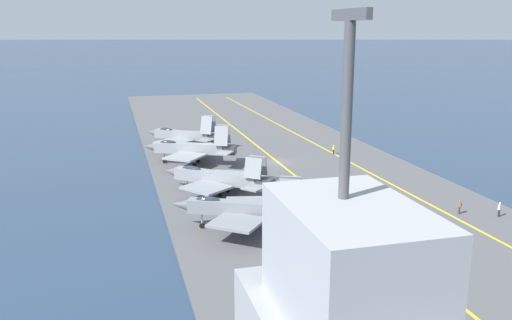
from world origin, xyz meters
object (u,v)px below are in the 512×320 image
Objects in this scene: crew_blue_vest at (427,216)px; parked_jet_third at (192,148)px; crew_brown_vest at (460,206)px; parked_jet_fourth at (185,135)px; crew_white_vest at (499,209)px; parked_jet_nearest at (244,208)px; crew_yellow_vest at (334,149)px; parked_jet_second at (219,178)px.

parked_jet_third is at bearing 32.43° from crew_blue_vest.
crew_blue_vest is at bearing 108.98° from crew_brown_vest.
crew_blue_vest is (-1.94, 5.65, -0.02)m from crew_brown_vest.
parked_jet_fourth is at bearing 24.14° from crew_blue_vest.
crew_blue_vest is (-47.73, -21.39, -1.42)m from parked_jet_fourth.
parked_jet_third is at bearing 42.27° from crew_white_vest.
parked_jet_nearest is at bearing -178.00° from parked_jet_third.
crew_yellow_vest is 0.98× the size of crew_brown_vest.
crew_blue_vest is 0.94× the size of crew_white_vest.
parked_jet_third reaches higher than crew_brown_vest.
parked_jet_third reaches higher than crew_blue_vest.
parked_jet_fourth is at bearing 32.93° from crew_white_vest.
parked_jet_nearest is 31.43m from parked_jet_third.
parked_jet_fourth is (13.07, -0.63, -0.34)m from parked_jet_third.
parked_jet_fourth reaches higher than parked_jet_second.
crew_blue_vest is at bearing -129.88° from parked_jet_second.
parked_jet_fourth reaches higher than crew_yellow_vest.
crew_white_vest is at bearing -120.00° from parked_jet_second.
crew_brown_vest is at bearing 62.11° from crew_white_vest.
parked_jet_second is 8.76× the size of crew_brown_vest.
crew_brown_vest is (-33.41, -2.23, 0.02)m from crew_yellow_vest.
crew_yellow_vest is 35.52m from crew_blue_vest.
parked_jet_second is 8.41× the size of crew_white_vest.
crew_white_vest reaches higher than crew_yellow_vest.
parked_jet_third reaches higher than crew_yellow_vest.
crew_white_vest is (-47.88, -31.01, -1.36)m from parked_jet_fourth.
crew_brown_vest reaches higher than crew_blue_vest.
parked_jet_nearest is 14.24m from parked_jet_second.
parked_jet_fourth is at bearing 63.50° from crew_yellow_vest.
parked_jet_fourth is at bearing 0.91° from parked_jet_second.
crew_yellow_vest is (32.11, -24.35, -1.72)m from parked_jet_nearest.
parked_jet_second is at bearing -179.09° from parked_jet_fourth.
parked_jet_nearest reaches higher than parked_jet_fourth.
parked_jet_third is 1.08× the size of parked_jet_fourth.
parked_jet_fourth is 8.55× the size of crew_blue_vest.
parked_jet_fourth is at bearing 0.60° from parked_jet_nearest.
parked_jet_nearest is 1.07× the size of parked_jet_fourth.
crew_blue_vest is at bearing -98.81° from parked_jet_nearest.
parked_jet_fourth reaches higher than crew_brown_vest.
parked_jet_second is 8.96× the size of crew_yellow_vest.
parked_jet_second is 27.29m from crew_blue_vest.
crew_white_vest is (-34.81, -31.64, -1.70)m from parked_jet_third.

